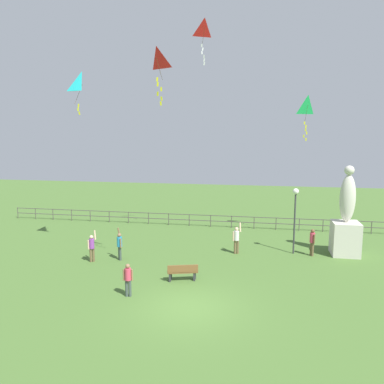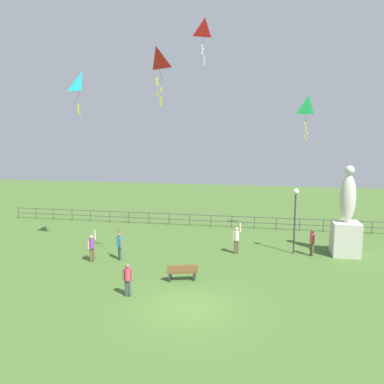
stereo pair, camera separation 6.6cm
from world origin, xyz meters
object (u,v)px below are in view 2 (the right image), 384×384
(person_1, at_px, (120,244))
(person_2, at_px, (92,246))
(park_bench, at_px, (182,272))
(person_3, at_px, (312,241))
(kite_2, at_px, (156,61))
(person_0, at_px, (237,238))
(statue_monument, at_px, (346,226))
(kite_0, at_px, (82,85))
(lamppost, at_px, (295,206))
(kite_1, at_px, (308,106))
(kite_3, at_px, (205,29))
(person_4, at_px, (128,278))

(person_1, height_order, person_2, person_1)
(park_bench, distance_m, person_3, 8.57)
(person_2, relative_size, kite_2, 0.69)
(person_0, bearing_deg, person_2, -159.36)
(park_bench, bearing_deg, person_2, 162.10)
(statue_monument, height_order, person_0, statue_monument)
(person_3, bearing_deg, kite_0, -174.32)
(statue_monument, xyz_separation_m, lamppost, (-3.00, -0.31, 1.17))
(person_0, bearing_deg, statue_monument, 8.62)
(kite_0, height_order, kite_1, kite_0)
(person_2, xyz_separation_m, kite_1, (12.26, 7.36, 8.13))
(kite_1, xyz_separation_m, kite_3, (-6.67, -2.03, 4.67))
(person_4, bearing_deg, person_1, 115.64)
(person_0, relative_size, kite_3, 0.70)
(statue_monument, distance_m, person_1, 13.40)
(kite_2, bearing_deg, kite_0, 146.96)
(statue_monument, relative_size, person_3, 3.30)
(lamppost, distance_m, person_3, 2.28)
(park_bench, distance_m, person_2, 5.95)
(lamppost, relative_size, person_1, 2.16)
(statue_monument, xyz_separation_m, kite_0, (-15.56, -1.91, 8.27))
(lamppost, height_order, person_2, lamppost)
(statue_monument, bearing_deg, person_4, -143.36)
(statue_monument, distance_m, person_0, 6.54)
(kite_3, bearing_deg, lamppost, -16.08)
(lamppost, bearing_deg, kite_1, 76.50)
(statue_monument, relative_size, kite_2, 2.04)
(person_1, distance_m, kite_1, 15.13)
(statue_monument, distance_m, kite_1, 8.29)
(statue_monument, relative_size, person_0, 2.79)
(person_1, distance_m, person_3, 11.34)
(person_1, relative_size, kite_3, 0.67)
(park_bench, height_order, person_2, person_2)
(person_0, distance_m, person_3, 4.48)
(person_0, xyz_separation_m, kite_2, (-3.56, -4.57, 9.57))
(park_bench, distance_m, kite_1, 14.20)
(statue_monument, xyz_separation_m, person_0, (-6.42, -0.97, -0.81))
(person_3, xyz_separation_m, kite_2, (-8.02, -4.99, 9.61))
(lamppost, bearing_deg, person_2, -162.15)
(kite_2, bearing_deg, person_4, -107.13)
(kite_0, bearing_deg, person_4, -51.48)
(park_bench, xyz_separation_m, person_3, (6.76, 5.24, 0.47))
(kite_3, bearing_deg, person_1, -131.26)
(lamppost, xyz_separation_m, person_0, (-3.42, -0.67, -1.98))
(park_bench, distance_m, person_0, 5.37)
(kite_1, bearing_deg, kite_3, -163.10)
(person_0, distance_m, kite_0, 12.92)
(statue_monument, relative_size, person_4, 3.57)
(statue_monument, relative_size, lamppost, 1.34)
(person_2, bearing_deg, lamppost, 17.85)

